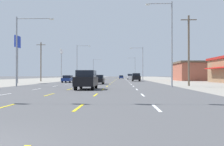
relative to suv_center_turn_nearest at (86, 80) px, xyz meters
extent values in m
plane|color=#4C4C4F|center=(-0.01, 44.07, -1.03)|extent=(572.00, 572.00, 0.00)
cube|color=gray|center=(-24.76, 44.07, -1.02)|extent=(28.00, 440.00, 0.01)
cube|color=gray|center=(24.74, 44.07, -1.02)|extent=(28.00, 440.00, 0.01)
cube|color=white|center=(-5.26, -7.43, -1.02)|extent=(0.14, 2.60, 0.01)
cube|color=white|center=(-5.26, 0.07, -1.02)|extent=(0.14, 2.60, 0.01)
cube|color=white|center=(-5.26, 7.57, -1.02)|extent=(0.14, 2.60, 0.01)
cube|color=white|center=(-5.26, 15.07, -1.02)|extent=(0.14, 2.60, 0.01)
cube|color=white|center=(-5.26, 22.57, -1.02)|extent=(0.14, 2.60, 0.01)
cube|color=white|center=(-5.26, 30.07, -1.02)|extent=(0.14, 2.60, 0.01)
cube|color=white|center=(-5.26, 37.57, -1.02)|extent=(0.14, 2.60, 0.01)
cube|color=white|center=(-5.26, 45.07, -1.02)|extent=(0.14, 2.60, 0.01)
cube|color=white|center=(-5.26, 52.57, -1.02)|extent=(0.14, 2.60, 0.01)
cube|color=white|center=(-5.26, 60.07, -1.02)|extent=(0.14, 2.60, 0.01)
cube|color=white|center=(-5.26, 67.57, -1.02)|extent=(0.14, 2.60, 0.01)
cube|color=white|center=(-5.26, 75.07, -1.02)|extent=(0.14, 2.60, 0.01)
cube|color=white|center=(-5.26, 82.57, -1.02)|extent=(0.14, 2.60, 0.01)
cube|color=white|center=(-5.26, 90.07, -1.02)|extent=(0.14, 2.60, 0.01)
cube|color=white|center=(-5.26, 97.57, -1.02)|extent=(0.14, 2.60, 0.01)
cube|color=white|center=(-5.26, 105.07, -1.02)|extent=(0.14, 2.60, 0.01)
cube|color=white|center=(-5.26, 112.57, -1.02)|extent=(0.14, 2.60, 0.01)
cube|color=white|center=(-5.26, 120.07, -1.02)|extent=(0.14, 2.60, 0.01)
cube|color=white|center=(-5.26, 127.57, -1.02)|extent=(0.14, 2.60, 0.01)
cube|color=white|center=(-5.26, 135.07, -1.02)|extent=(0.14, 2.60, 0.01)
cube|color=white|center=(-5.26, 142.57, -1.02)|extent=(0.14, 2.60, 0.01)
cube|color=white|center=(-5.26, 150.07, -1.02)|extent=(0.14, 2.60, 0.01)
cube|color=white|center=(-5.26, 157.57, -1.02)|extent=(0.14, 2.60, 0.01)
cube|color=white|center=(-5.26, 165.07, -1.02)|extent=(0.14, 2.60, 0.01)
cube|color=white|center=(-5.26, 172.57, -1.02)|extent=(0.14, 2.60, 0.01)
cube|color=white|center=(-5.26, 180.07, -1.02)|extent=(0.14, 2.60, 0.01)
cube|color=white|center=(-5.26, 187.57, -1.02)|extent=(0.14, 2.60, 0.01)
cube|color=white|center=(-5.26, 195.07, -1.02)|extent=(0.14, 2.60, 0.01)
cube|color=yellow|center=(-1.76, -14.93, -1.02)|extent=(0.14, 2.60, 0.01)
cube|color=yellow|center=(-1.76, -7.43, -1.02)|extent=(0.14, 2.60, 0.01)
cube|color=yellow|center=(-1.76, 0.07, -1.02)|extent=(0.14, 2.60, 0.01)
cube|color=yellow|center=(-1.76, 7.57, -1.02)|extent=(0.14, 2.60, 0.01)
cube|color=yellow|center=(-1.76, 15.07, -1.02)|extent=(0.14, 2.60, 0.01)
cube|color=yellow|center=(-1.76, 22.57, -1.02)|extent=(0.14, 2.60, 0.01)
cube|color=yellow|center=(-1.76, 30.07, -1.02)|extent=(0.14, 2.60, 0.01)
cube|color=yellow|center=(-1.76, 37.57, -1.02)|extent=(0.14, 2.60, 0.01)
cube|color=yellow|center=(-1.76, 45.07, -1.02)|extent=(0.14, 2.60, 0.01)
cube|color=yellow|center=(-1.76, 52.57, -1.02)|extent=(0.14, 2.60, 0.01)
cube|color=yellow|center=(-1.76, 60.07, -1.02)|extent=(0.14, 2.60, 0.01)
cube|color=yellow|center=(-1.76, 67.57, -1.02)|extent=(0.14, 2.60, 0.01)
cube|color=yellow|center=(-1.76, 75.07, -1.02)|extent=(0.14, 2.60, 0.01)
cube|color=yellow|center=(-1.76, 82.57, -1.02)|extent=(0.14, 2.60, 0.01)
cube|color=yellow|center=(-1.76, 90.07, -1.02)|extent=(0.14, 2.60, 0.01)
cube|color=yellow|center=(-1.76, 97.57, -1.02)|extent=(0.14, 2.60, 0.01)
cube|color=yellow|center=(-1.76, 105.07, -1.02)|extent=(0.14, 2.60, 0.01)
cube|color=yellow|center=(-1.76, 112.57, -1.02)|extent=(0.14, 2.60, 0.01)
cube|color=yellow|center=(-1.76, 120.07, -1.02)|extent=(0.14, 2.60, 0.01)
cube|color=yellow|center=(-1.76, 127.57, -1.02)|extent=(0.14, 2.60, 0.01)
cube|color=yellow|center=(-1.76, 135.07, -1.02)|extent=(0.14, 2.60, 0.01)
cube|color=yellow|center=(-1.76, 142.57, -1.02)|extent=(0.14, 2.60, 0.01)
cube|color=yellow|center=(-1.76, 150.07, -1.02)|extent=(0.14, 2.60, 0.01)
cube|color=yellow|center=(-1.76, 157.57, -1.02)|extent=(0.14, 2.60, 0.01)
cube|color=yellow|center=(-1.76, 165.07, -1.02)|extent=(0.14, 2.60, 0.01)
cube|color=yellow|center=(-1.76, 172.57, -1.02)|extent=(0.14, 2.60, 0.01)
cube|color=yellow|center=(-1.76, 180.07, -1.02)|extent=(0.14, 2.60, 0.01)
cube|color=yellow|center=(-1.76, 187.57, -1.02)|extent=(0.14, 2.60, 0.01)
cube|color=yellow|center=(-1.76, 195.07, -1.02)|extent=(0.14, 2.60, 0.01)
cube|color=yellow|center=(1.74, -14.93, -1.02)|extent=(0.14, 2.60, 0.01)
cube|color=yellow|center=(1.74, -7.43, -1.02)|extent=(0.14, 2.60, 0.01)
cube|color=yellow|center=(1.74, 0.07, -1.02)|extent=(0.14, 2.60, 0.01)
cube|color=yellow|center=(1.74, 7.57, -1.02)|extent=(0.14, 2.60, 0.01)
cube|color=yellow|center=(1.74, 15.07, -1.02)|extent=(0.14, 2.60, 0.01)
cube|color=yellow|center=(1.74, 22.57, -1.02)|extent=(0.14, 2.60, 0.01)
cube|color=yellow|center=(1.74, 30.07, -1.02)|extent=(0.14, 2.60, 0.01)
cube|color=yellow|center=(1.74, 37.57, -1.02)|extent=(0.14, 2.60, 0.01)
cube|color=yellow|center=(1.74, 45.07, -1.02)|extent=(0.14, 2.60, 0.01)
cube|color=yellow|center=(1.74, 52.57, -1.02)|extent=(0.14, 2.60, 0.01)
cube|color=yellow|center=(1.74, 60.07, -1.02)|extent=(0.14, 2.60, 0.01)
cube|color=yellow|center=(1.74, 67.57, -1.02)|extent=(0.14, 2.60, 0.01)
cube|color=yellow|center=(1.74, 75.07, -1.02)|extent=(0.14, 2.60, 0.01)
cube|color=yellow|center=(1.74, 82.57, -1.02)|extent=(0.14, 2.60, 0.01)
cube|color=yellow|center=(1.74, 90.07, -1.02)|extent=(0.14, 2.60, 0.01)
cube|color=yellow|center=(1.74, 97.57, -1.02)|extent=(0.14, 2.60, 0.01)
cube|color=yellow|center=(1.74, 105.07, -1.02)|extent=(0.14, 2.60, 0.01)
cube|color=yellow|center=(1.74, 112.57, -1.02)|extent=(0.14, 2.60, 0.01)
cube|color=yellow|center=(1.74, 120.07, -1.02)|extent=(0.14, 2.60, 0.01)
cube|color=yellow|center=(1.74, 127.57, -1.02)|extent=(0.14, 2.60, 0.01)
cube|color=yellow|center=(1.74, 135.07, -1.02)|extent=(0.14, 2.60, 0.01)
cube|color=yellow|center=(1.74, 142.57, -1.02)|extent=(0.14, 2.60, 0.01)
cube|color=yellow|center=(1.74, 150.07, -1.02)|extent=(0.14, 2.60, 0.01)
cube|color=yellow|center=(1.74, 157.57, -1.02)|extent=(0.14, 2.60, 0.01)
cube|color=yellow|center=(1.74, 165.07, -1.02)|extent=(0.14, 2.60, 0.01)
cube|color=yellow|center=(1.74, 172.57, -1.02)|extent=(0.14, 2.60, 0.01)
cube|color=yellow|center=(1.74, 180.07, -1.02)|extent=(0.14, 2.60, 0.01)
cube|color=yellow|center=(1.74, 187.57, -1.02)|extent=(0.14, 2.60, 0.01)
cube|color=yellow|center=(1.74, 195.07, -1.02)|extent=(0.14, 2.60, 0.01)
cube|color=white|center=(5.24, -14.93, -1.02)|extent=(0.14, 2.60, 0.01)
cube|color=white|center=(5.24, -7.43, -1.02)|extent=(0.14, 2.60, 0.01)
cube|color=white|center=(5.24, 0.07, -1.02)|extent=(0.14, 2.60, 0.01)
cube|color=white|center=(5.24, 7.57, -1.02)|extent=(0.14, 2.60, 0.01)
cube|color=white|center=(5.24, 15.07, -1.02)|extent=(0.14, 2.60, 0.01)
cube|color=white|center=(5.24, 22.57, -1.02)|extent=(0.14, 2.60, 0.01)
cube|color=white|center=(5.24, 30.07, -1.02)|extent=(0.14, 2.60, 0.01)
cube|color=white|center=(5.24, 37.57, -1.02)|extent=(0.14, 2.60, 0.01)
cube|color=white|center=(5.24, 45.07, -1.02)|extent=(0.14, 2.60, 0.01)
cube|color=white|center=(5.24, 52.57, -1.02)|extent=(0.14, 2.60, 0.01)
cube|color=white|center=(5.24, 60.07, -1.02)|extent=(0.14, 2.60, 0.01)
cube|color=white|center=(5.24, 67.57, -1.02)|extent=(0.14, 2.60, 0.01)
cube|color=white|center=(5.24, 75.07, -1.02)|extent=(0.14, 2.60, 0.01)
cube|color=white|center=(5.24, 82.57, -1.02)|extent=(0.14, 2.60, 0.01)
cube|color=white|center=(5.24, 90.07, -1.02)|extent=(0.14, 2.60, 0.01)
cube|color=white|center=(5.24, 97.57, -1.02)|extent=(0.14, 2.60, 0.01)
cube|color=white|center=(5.24, 105.07, -1.02)|extent=(0.14, 2.60, 0.01)
cube|color=white|center=(5.24, 112.57, -1.02)|extent=(0.14, 2.60, 0.01)
cube|color=white|center=(5.24, 120.07, -1.02)|extent=(0.14, 2.60, 0.01)
cube|color=white|center=(5.24, 127.57, -1.02)|extent=(0.14, 2.60, 0.01)
cube|color=white|center=(5.24, 135.07, -1.02)|extent=(0.14, 2.60, 0.01)
cube|color=white|center=(5.24, 142.57, -1.02)|extent=(0.14, 2.60, 0.01)
cube|color=white|center=(5.24, 150.07, -1.02)|extent=(0.14, 2.60, 0.01)
cube|color=white|center=(5.24, 157.57, -1.02)|extent=(0.14, 2.60, 0.01)
cube|color=white|center=(5.24, 165.07, -1.02)|extent=(0.14, 2.60, 0.01)
cube|color=white|center=(5.24, 172.57, -1.02)|extent=(0.14, 2.60, 0.01)
cube|color=white|center=(5.24, 180.07, -1.02)|extent=(0.14, 2.60, 0.01)
cube|color=white|center=(5.24, 187.57, -1.02)|extent=(0.14, 2.60, 0.01)
cube|color=white|center=(5.24, 195.07, -1.02)|extent=(0.14, 2.60, 0.01)
cube|color=black|center=(0.00, 0.01, -0.19)|extent=(1.98, 4.90, 0.92)
cube|color=black|center=(0.00, -0.04, 0.61)|extent=(1.82, 2.70, 0.68)
cylinder|color=black|center=(-0.84, 1.71, -0.65)|extent=(0.26, 0.76, 0.76)
cylinder|color=black|center=(0.84, 1.71, -0.65)|extent=(0.26, 0.76, 0.76)
cylinder|color=black|center=(-0.84, -1.69, -0.65)|extent=(0.26, 0.76, 0.76)
cylinder|color=black|center=(0.84, -1.69, -0.65)|extent=(0.26, 0.76, 0.76)
cube|color=black|center=(-0.17, 15.91, -0.40)|extent=(1.72, 3.90, 0.66)
cube|color=black|center=(-0.17, 15.66, 0.22)|extent=(1.58, 1.90, 0.58)
cylinder|color=black|center=(-0.91, 17.31, -0.73)|extent=(0.20, 0.60, 0.60)
cylinder|color=black|center=(0.57, 17.31, -0.73)|extent=(0.20, 0.60, 0.60)
cylinder|color=black|center=(-0.91, 14.51, -0.73)|extent=(0.20, 0.60, 0.60)
cylinder|color=black|center=(0.57, 14.51, -0.73)|extent=(0.20, 0.60, 0.60)
cube|color=navy|center=(-7.26, 24.79, -0.40)|extent=(1.80, 4.50, 0.62)
cube|color=black|center=(-7.26, 24.69, 0.17)|extent=(1.62, 2.10, 0.52)
cylinder|color=black|center=(-8.03, 26.34, -0.71)|extent=(0.22, 0.64, 0.64)
cylinder|color=black|center=(-6.49, 26.34, -0.71)|extent=(0.22, 0.64, 0.64)
cylinder|color=black|center=(-8.03, 23.24, -0.71)|extent=(0.22, 0.64, 0.64)
cylinder|color=black|center=(-6.49, 23.24, -0.71)|extent=(0.22, 0.64, 0.64)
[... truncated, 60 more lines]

